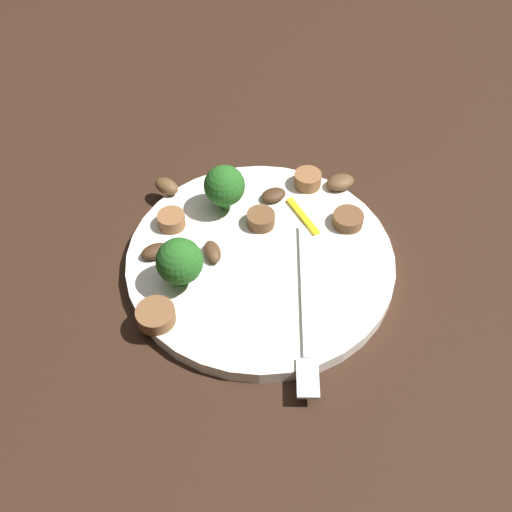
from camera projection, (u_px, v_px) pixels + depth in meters
The scene contains 17 objects.
ground_plane at pixel (256, 266), 0.59m from camera, with size 1.40×1.40×0.00m, color black.
plate at pixel (256, 261), 0.58m from camera, with size 0.25×0.25×0.01m, color white.
fork at pixel (300, 317), 0.53m from camera, with size 0.18×0.02×0.00m.
broccoli_floret_0 at pixel (175, 262), 0.54m from camera, with size 0.04×0.04×0.05m.
broccoli_floret_1 at pixel (220, 186), 0.60m from camera, with size 0.04×0.04×0.05m.
sausage_slice_0 at pixel (344, 219), 0.60m from camera, with size 0.03×0.03×0.01m, color brown.
sausage_slice_1 at pixel (304, 180), 0.64m from camera, with size 0.03×0.03×0.01m, color brown.
sausage_slice_2 at pixel (167, 220), 0.60m from camera, with size 0.03×0.03×0.01m, color brown.
sausage_slice_3 at pixel (151, 315), 0.53m from camera, with size 0.03×0.03×0.01m, color brown.
sausage_slice_4 at pixel (257, 219), 0.60m from camera, with size 0.03×0.03×0.01m, color brown.
mushroom_0 at pixel (222, 178), 0.64m from camera, with size 0.02×0.02×0.01m, color #422B19.
mushroom_1 at pixel (151, 252), 0.58m from camera, with size 0.03×0.02×0.01m, color #422B19.
mushroom_2 at pixel (269, 195), 0.62m from camera, with size 0.03×0.02×0.01m, color #422B19.
mushroom_3 at pixel (336, 182), 0.63m from camera, with size 0.03×0.02×0.01m, color brown.
mushroom_4 at pixel (208, 253), 0.57m from camera, with size 0.03×0.02×0.01m, color #4C331E.
mushroom_5 at pixel (162, 186), 0.63m from camera, with size 0.03×0.02×0.01m, color brown.
pepper_strip_0 at pixel (298, 216), 0.61m from camera, with size 0.05×0.01×0.00m, color yellow.
Camera 1 is at (0.37, 0.00, 0.46)m, focal length 44.11 mm.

